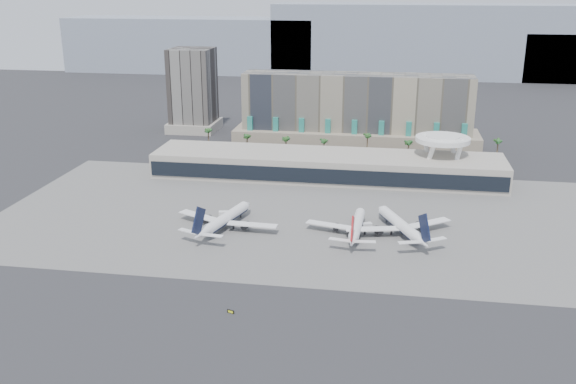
# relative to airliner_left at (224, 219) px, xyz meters

# --- Properties ---
(ground) EXTENTS (900.00, 900.00, 0.00)m
(ground) POSITION_rel_airliner_left_xyz_m (32.30, -35.60, -3.89)
(ground) COLOR #232326
(ground) RESTS_ON ground
(apron_pad) EXTENTS (260.00, 130.00, 0.06)m
(apron_pad) POSITION_rel_airliner_left_xyz_m (32.30, 19.40, -3.86)
(apron_pad) COLOR #5B5B59
(apron_pad) RESTS_ON ground
(mountain_ridge) EXTENTS (680.00, 60.00, 70.00)m
(mountain_ridge) POSITION_rel_airliner_left_xyz_m (60.18, 434.40, 26.00)
(mountain_ridge) COLOR gray
(mountain_ridge) RESTS_ON ground
(hotel) EXTENTS (140.00, 30.00, 42.00)m
(hotel) POSITION_rel_airliner_left_xyz_m (42.30, 138.81, 12.92)
(hotel) COLOR gray
(hotel) RESTS_ON ground
(office_tower) EXTENTS (30.00, 30.00, 52.00)m
(office_tower) POSITION_rel_airliner_left_xyz_m (-62.70, 164.40, 19.05)
(office_tower) COLOR black
(office_tower) RESTS_ON ground
(terminal) EXTENTS (170.00, 32.50, 14.50)m
(terminal) POSITION_rel_airliner_left_xyz_m (32.30, 74.24, 2.63)
(terminal) COLOR #AFA79A
(terminal) RESTS_ON ground
(saucer_structure) EXTENTS (26.00, 26.00, 21.89)m
(saucer_structure) POSITION_rel_airliner_left_xyz_m (87.30, 80.40, 14.57)
(saucer_structure) COLOR white
(saucer_structure) RESTS_ON ground
(palm_row) EXTENTS (157.80, 2.80, 13.10)m
(palm_row) POSITION_rel_airliner_left_xyz_m (39.30, 109.40, 6.61)
(palm_row) COLOR brown
(palm_row) RESTS_ON ground
(airliner_left) EXTENTS (42.13, 43.71, 15.41)m
(airliner_left) POSITION_rel_airliner_left_xyz_m (0.00, 0.00, 0.00)
(airliner_left) COLOR white
(airliner_left) RESTS_ON ground
(airliner_centre) EXTENTS (39.83, 41.03, 14.16)m
(airliner_centre) POSITION_rel_airliner_left_xyz_m (51.33, 1.94, -0.31)
(airliner_centre) COLOR white
(airliner_centre) RESTS_ON ground
(airliner_right) EXTENTS (40.50, 41.68, 15.45)m
(airliner_right) POSITION_rel_airliner_left_xyz_m (68.01, 4.71, 0.01)
(airliner_right) COLOR white
(airliner_right) RESTS_ON ground
(service_vehicle_a) EXTENTS (4.75, 3.04, 2.15)m
(service_vehicle_a) POSITION_rel_airliner_left_xyz_m (-3.70, 13.40, -2.81)
(service_vehicle_a) COLOR white
(service_vehicle_a) RESTS_ON ground
(service_vehicle_b) EXTENTS (4.60, 3.70, 2.07)m
(service_vehicle_b) POSITION_rel_airliner_left_xyz_m (54.86, 9.56, -2.85)
(service_vehicle_b) COLOR silver
(service_vehicle_b) RESTS_ON ground
(taxiway_sign) EXTENTS (2.25, 1.01, 1.03)m
(taxiway_sign) POSITION_rel_airliner_left_xyz_m (18.63, -64.87, -3.37)
(taxiway_sign) COLOR black
(taxiway_sign) RESTS_ON ground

